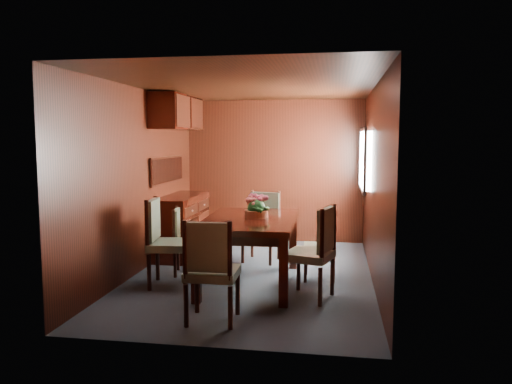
% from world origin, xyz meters
% --- Properties ---
extents(ground, '(4.50, 4.50, 0.00)m').
position_xyz_m(ground, '(0.00, 0.00, 0.00)').
color(ground, '#343E47').
rests_on(ground, ground).
extents(room_shell, '(3.06, 4.52, 2.41)m').
position_xyz_m(room_shell, '(-0.10, 0.33, 1.63)').
color(room_shell, black).
rests_on(room_shell, ground).
extents(sideboard, '(0.48, 1.40, 0.90)m').
position_xyz_m(sideboard, '(-1.25, 1.00, 0.45)').
color(sideboard, black).
rests_on(sideboard, ground).
extents(dining_table, '(1.11, 1.74, 0.80)m').
position_xyz_m(dining_table, '(0.03, -0.36, 0.69)').
color(dining_table, black).
rests_on(dining_table, ground).
extents(chair_left_near, '(0.54, 0.56, 1.06)m').
position_xyz_m(chair_left_near, '(-0.98, -0.60, 0.59)').
color(chair_left_near, black).
rests_on(chair_left_near, ground).
extents(chair_left_far, '(0.47, 0.48, 0.86)m').
position_xyz_m(chair_left_far, '(-0.89, -0.06, 0.48)').
color(chair_left_far, black).
rests_on(chair_left_far, ground).
extents(chair_right_near, '(0.59, 0.60, 1.03)m').
position_xyz_m(chair_right_near, '(0.84, -0.82, 0.57)').
color(chair_right_near, black).
rests_on(chair_right_near, ground).
extents(chair_right_far, '(0.40, 0.42, 0.86)m').
position_xyz_m(chair_right_far, '(0.91, -0.03, 0.48)').
color(chair_right_far, black).
rests_on(chair_right_far, ground).
extents(chair_head, '(0.49, 0.47, 1.01)m').
position_xyz_m(chair_head, '(-0.11, -1.72, 0.56)').
color(chair_head, black).
rests_on(chair_head, ground).
extents(chair_foot, '(0.55, 0.53, 0.99)m').
position_xyz_m(chair_foot, '(0.00, 0.84, 0.55)').
color(chair_foot, black).
rests_on(chair_foot, ground).
extents(flower_centerpiece, '(0.31, 0.31, 0.31)m').
position_xyz_m(flower_centerpiece, '(0.10, -0.31, 0.95)').
color(flower_centerpiece, '#B95E38').
rests_on(flower_centerpiece, dining_table).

